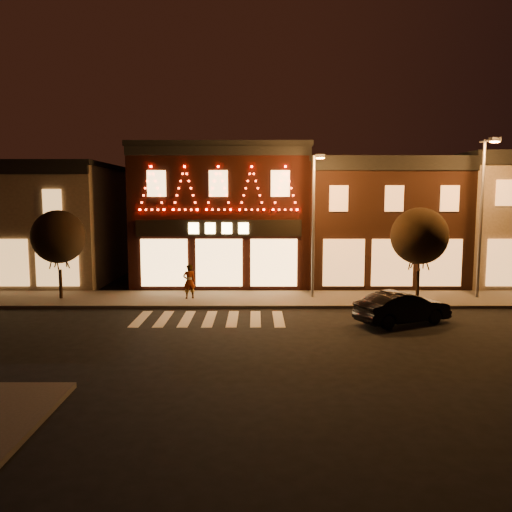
{
  "coord_description": "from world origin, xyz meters",
  "views": [
    {
      "loc": [
        2.0,
        -17.68,
        5.29
      ],
      "look_at": [
        2.02,
        4.0,
        2.76
      ],
      "focal_mm": 35.7,
      "sensor_mm": 36.0,
      "label": 1
    }
  ],
  "objects": [
    {
      "name": "streetlamp_right",
      "position": [
        13.4,
        7.87,
        4.82
      ],
      "size": [
        0.58,
        1.83,
        7.95
      ],
      "rotation": [
        0.0,
        0.0,
        0.15
      ],
      "color": "#59595E",
      "rests_on": "sidewalk_far"
    },
    {
      "name": "streetlamp_mid",
      "position": [
        4.96,
        8.02,
        4.38
      ],
      "size": [
        0.47,
        1.65,
        7.2
      ],
      "rotation": [
        0.0,
        0.0,
        -0.08
      ],
      "color": "#59595E",
      "rests_on": "sidewalk_far"
    },
    {
      "name": "building_right_a",
      "position": [
        9.5,
        13.99,
        3.76
      ],
      "size": [
        9.2,
        8.28,
        7.5
      ],
      "color": "#331B12",
      "rests_on": "ground"
    },
    {
      "name": "pedestrian",
      "position": [
        -1.37,
        7.8,
        1.03
      ],
      "size": [
        0.74,
        0.6,
        1.75
      ],
      "primitive_type": "imported",
      "rotation": [
        0.0,
        0.0,
        3.47
      ],
      "color": "gray",
      "rests_on": "sidewalk_far"
    },
    {
      "name": "dark_sedan",
      "position": [
        8.17,
        3.23,
        0.67
      ],
      "size": [
        4.32,
        2.95,
        1.35
      ],
      "primitive_type": "imported",
      "rotation": [
        0.0,
        0.0,
        1.98
      ],
      "color": "black",
      "rests_on": "ground"
    },
    {
      "name": "building_left",
      "position": [
        -13.0,
        13.99,
        3.66
      ],
      "size": [
        12.2,
        8.28,
        7.3
      ],
      "color": "brown",
      "rests_on": "ground"
    },
    {
      "name": "tree_left",
      "position": [
        -7.93,
        7.87,
        3.29
      ],
      "size": [
        2.68,
        2.68,
        4.48
      ],
      "rotation": [
        0.0,
        0.0,
        0.2
      ],
      "color": "black",
      "rests_on": "sidewalk_far"
    },
    {
      "name": "building_pulp",
      "position": [
        0.0,
        13.98,
        4.16
      ],
      "size": [
        10.2,
        8.34,
        8.3
      ],
      "color": "black",
      "rests_on": "ground"
    },
    {
      "name": "sidewalk_far",
      "position": [
        2.0,
        8.0,
        0.07
      ],
      "size": [
        44.0,
        4.0,
        0.15
      ],
      "primitive_type": "cube",
      "color": "#47423D",
      "rests_on": "ground"
    },
    {
      "name": "tree_right",
      "position": [
        10.0,
        7.03,
        3.39
      ],
      "size": [
        2.77,
        2.77,
        4.63
      ],
      "rotation": [
        0.0,
        0.0,
        -0.25
      ],
      "color": "black",
      "rests_on": "sidewalk_far"
    },
    {
      "name": "ground",
      "position": [
        0.0,
        0.0,
        0.0
      ],
      "size": [
        120.0,
        120.0,
        0.0
      ],
      "primitive_type": "plane",
      "color": "black",
      "rests_on": "ground"
    }
  ]
}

